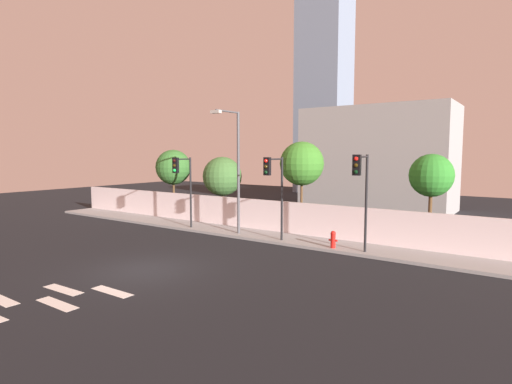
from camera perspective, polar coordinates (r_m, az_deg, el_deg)
ground_plane at (r=17.49m, az=-15.25°, el=-10.46°), size 80.00×80.00×0.00m
sidewalk at (r=23.42m, az=0.40°, el=-6.06°), size 36.00×2.40×0.15m
perimeter_wall at (r=24.31m, az=2.12°, el=-3.31°), size 36.00×0.18×1.80m
crosswalk_marking at (r=15.28m, az=-27.31°, el=-13.20°), size 4.11×3.89×0.01m
traffic_light_left at (r=18.69m, az=14.49°, el=1.41°), size 0.35×1.71×4.53m
traffic_light_center at (r=24.78m, az=-10.25°, el=2.13°), size 0.47×1.72×4.35m
traffic_light_right at (r=20.78m, az=2.51°, el=1.68°), size 0.35×1.61×4.39m
street_lamp_curbside at (r=23.02m, az=-2.92°, el=4.20°), size 0.60×2.10×6.91m
fire_hydrant at (r=20.27m, az=10.72°, el=-6.44°), size 0.44×0.26×0.84m
roadside_tree_leftmost at (r=31.57m, az=-11.49°, el=3.40°), size 2.65×2.65×5.02m
roadside_tree_midleft at (r=28.31m, az=-4.73°, el=2.18°), size 2.71×2.71×4.51m
roadside_tree_midright at (r=24.78m, az=6.42°, el=3.94°), size 2.66×2.66×5.45m
roadside_tree_rightmost at (r=22.26m, az=23.32°, el=2.09°), size 2.17×2.17×4.72m
low_building_distant at (r=36.04m, az=16.64°, el=4.46°), size 12.00×6.00×8.57m
tower_on_skyline at (r=51.82m, az=9.47°, el=13.94°), size 5.68×5.00×25.01m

